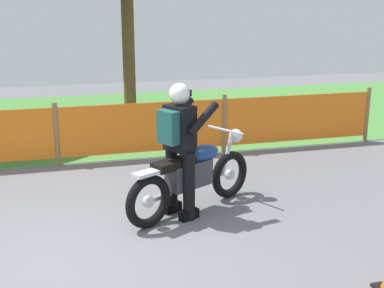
# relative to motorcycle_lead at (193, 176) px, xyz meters

# --- Properties ---
(ground) EXTENTS (24.00, 24.00, 0.02)m
(ground) POSITION_rel_motorcycle_lead_xyz_m (-1.63, -0.99, -0.49)
(ground) COLOR slate
(grass_verge) EXTENTS (24.00, 6.45, 0.01)m
(grass_verge) POSITION_rel_motorcycle_lead_xyz_m (-1.63, 5.66, -0.47)
(grass_verge) COLOR #4C8C3D
(grass_verge) RESTS_ON ground
(barrier_fence) EXTENTS (11.58, 0.08, 1.05)m
(barrier_fence) POSITION_rel_motorcycle_lead_xyz_m (-1.63, 2.44, 0.06)
(barrier_fence) COLOR olive
(barrier_fence) RESTS_ON ground
(motorcycle_lead) EXTENTS (1.89, 1.12, 0.99)m
(motorcycle_lead) POSITION_rel_motorcycle_lead_xyz_m (0.00, 0.00, 0.00)
(motorcycle_lead) COLOR black
(motorcycle_lead) RESTS_ON ground
(rider_lead) EXTENTS (0.79, 0.71, 1.69)m
(rider_lead) POSITION_rel_motorcycle_lead_xyz_m (-0.20, -0.11, 0.47)
(rider_lead) COLOR black
(rider_lead) RESTS_ON ground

